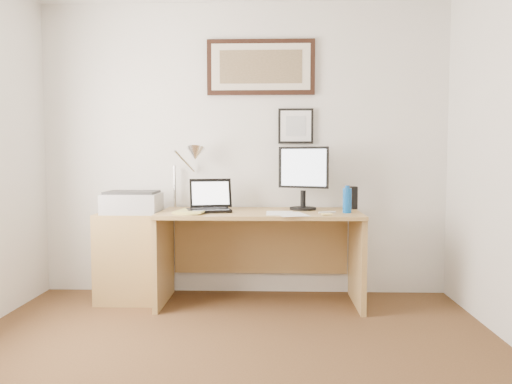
{
  "coord_description": "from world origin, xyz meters",
  "views": [
    {
      "loc": [
        0.25,
        -2.34,
        1.18
      ],
      "look_at": [
        0.13,
        1.43,
        0.92
      ],
      "focal_mm": 35.0,
      "sensor_mm": 36.0,
      "label": 1
    }
  ],
  "objects_px": {
    "lcd_monitor": "(303,175)",
    "printer": "(132,202)",
    "side_cabinet": "(130,257)",
    "water_bottle": "(347,200)",
    "book": "(178,211)",
    "desk": "(260,239)",
    "laptop": "(209,204)"
  },
  "relations": [
    {
      "from": "book",
      "to": "desk",
      "type": "xyz_separation_m",
      "value": [
        0.64,
        0.2,
        -0.25
      ]
    },
    {
      "from": "laptop",
      "to": "printer",
      "type": "distance_m",
      "value": 0.63
    },
    {
      "from": "side_cabinet",
      "to": "printer",
      "type": "height_order",
      "value": "printer"
    },
    {
      "from": "side_cabinet",
      "to": "laptop",
      "type": "bearing_deg",
      "value": -3.92
    },
    {
      "from": "water_bottle",
      "to": "side_cabinet",
      "type": "bearing_deg",
      "value": 175.83
    },
    {
      "from": "side_cabinet",
      "to": "lcd_monitor",
      "type": "bearing_deg",
      "value": 3.39
    },
    {
      "from": "water_bottle",
      "to": "printer",
      "type": "relative_size",
      "value": 0.44
    },
    {
      "from": "lcd_monitor",
      "to": "book",
      "type": "bearing_deg",
      "value": -165.91
    },
    {
      "from": "water_bottle",
      "to": "desk",
      "type": "bearing_deg",
      "value": 166.58
    },
    {
      "from": "laptop",
      "to": "desk",
      "type": "bearing_deg",
      "value": 11.31
    },
    {
      "from": "water_bottle",
      "to": "book",
      "type": "xyz_separation_m",
      "value": [
        -1.32,
        -0.04,
        -0.09
      ]
    },
    {
      "from": "side_cabinet",
      "to": "lcd_monitor",
      "type": "distance_m",
      "value": 1.58
    },
    {
      "from": "desk",
      "to": "printer",
      "type": "distance_m",
      "value": 1.08
    },
    {
      "from": "laptop",
      "to": "printer",
      "type": "height_order",
      "value": "laptop"
    },
    {
      "from": "printer",
      "to": "lcd_monitor",
      "type": "bearing_deg",
      "value": 4.59
    },
    {
      "from": "laptop",
      "to": "lcd_monitor",
      "type": "distance_m",
      "value": 0.8
    },
    {
      "from": "lcd_monitor",
      "to": "desk",
      "type": "bearing_deg",
      "value": -172.12
    },
    {
      "from": "side_cabinet",
      "to": "water_bottle",
      "type": "distance_m",
      "value": 1.82
    },
    {
      "from": "water_bottle",
      "to": "book",
      "type": "bearing_deg",
      "value": -178.42
    },
    {
      "from": "side_cabinet",
      "to": "laptop",
      "type": "relative_size",
      "value": 1.87
    },
    {
      "from": "book",
      "to": "lcd_monitor",
      "type": "height_order",
      "value": "lcd_monitor"
    },
    {
      "from": "side_cabinet",
      "to": "water_bottle",
      "type": "height_order",
      "value": "water_bottle"
    },
    {
      "from": "water_bottle",
      "to": "desk",
      "type": "height_order",
      "value": "water_bottle"
    },
    {
      "from": "lcd_monitor",
      "to": "water_bottle",
      "type": "bearing_deg",
      "value": -32.8
    },
    {
      "from": "water_bottle",
      "to": "laptop",
      "type": "bearing_deg",
      "value": 175.68
    },
    {
      "from": "water_bottle",
      "to": "laptop",
      "type": "height_order",
      "value": "laptop"
    },
    {
      "from": "lcd_monitor",
      "to": "printer",
      "type": "height_order",
      "value": "lcd_monitor"
    },
    {
      "from": "lcd_monitor",
      "to": "printer",
      "type": "distance_m",
      "value": 1.41
    },
    {
      "from": "laptop",
      "to": "printer",
      "type": "relative_size",
      "value": 0.89
    },
    {
      "from": "side_cabinet",
      "to": "water_bottle",
      "type": "xyz_separation_m",
      "value": [
        1.75,
        -0.13,
        0.48
      ]
    },
    {
      "from": "desk",
      "to": "printer",
      "type": "bearing_deg",
      "value": -176.54
    },
    {
      "from": "book",
      "to": "printer",
      "type": "xyz_separation_m",
      "value": [
        -0.4,
        0.14,
        0.06
      ]
    }
  ]
}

